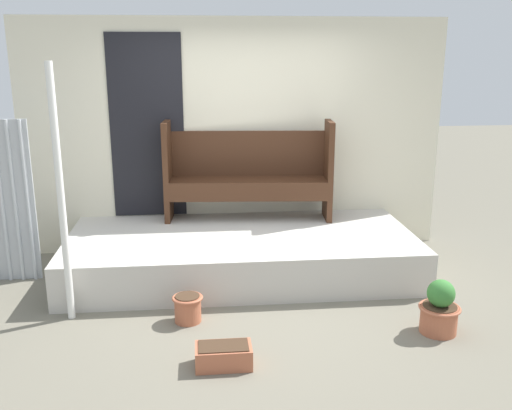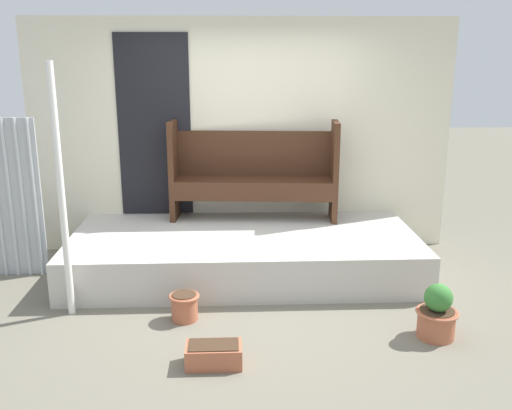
{
  "view_description": "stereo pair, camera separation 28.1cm",
  "coord_description": "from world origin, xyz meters",
  "px_view_note": "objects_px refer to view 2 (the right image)",
  "views": [
    {
      "loc": [
        -0.49,
        -4.74,
        2.25
      ],
      "look_at": [
        0.02,
        0.28,
        0.87
      ],
      "focal_mm": 40.0,
      "sensor_mm": 36.0,
      "label": 1
    },
    {
      "loc": [
        -0.21,
        -4.76,
        2.25
      ],
      "look_at": [
        0.02,
        0.28,
        0.87
      ],
      "focal_mm": 40.0,
      "sensor_mm": 36.0,
      "label": 2
    }
  ],
  "objects_px": {
    "flower_pot_middle": "(437,314)",
    "bench": "(254,170)",
    "support_post": "(61,194)",
    "flower_pot_left": "(184,306)",
    "planter_box_rect": "(214,355)"
  },
  "relations": [
    {
      "from": "flower_pot_middle",
      "to": "bench",
      "type": "bearing_deg",
      "value": 124.13
    },
    {
      "from": "support_post",
      "to": "flower_pot_middle",
      "type": "bearing_deg",
      "value": -10.57
    },
    {
      "from": "support_post",
      "to": "bench",
      "type": "relative_size",
      "value": 1.17
    },
    {
      "from": "flower_pot_left",
      "to": "planter_box_rect",
      "type": "distance_m",
      "value": 0.79
    },
    {
      "from": "flower_pot_left",
      "to": "flower_pot_middle",
      "type": "distance_m",
      "value": 2.09
    },
    {
      "from": "bench",
      "to": "flower_pot_middle",
      "type": "relative_size",
      "value": 4.03
    },
    {
      "from": "bench",
      "to": "planter_box_rect",
      "type": "height_order",
      "value": "bench"
    },
    {
      "from": "flower_pot_left",
      "to": "flower_pot_middle",
      "type": "height_order",
      "value": "flower_pot_middle"
    },
    {
      "from": "planter_box_rect",
      "to": "flower_pot_left",
      "type": "bearing_deg",
      "value": 110.03
    },
    {
      "from": "support_post",
      "to": "planter_box_rect",
      "type": "distance_m",
      "value": 1.86
    },
    {
      "from": "bench",
      "to": "planter_box_rect",
      "type": "xyz_separation_m",
      "value": [
        -0.39,
        -2.39,
        -0.89
      ]
    },
    {
      "from": "support_post",
      "to": "planter_box_rect",
      "type": "xyz_separation_m",
      "value": [
        1.28,
        -0.92,
        -1.0
      ]
    },
    {
      "from": "planter_box_rect",
      "to": "support_post",
      "type": "bearing_deg",
      "value": 144.41
    },
    {
      "from": "bench",
      "to": "flower_pot_left",
      "type": "bearing_deg",
      "value": -107.46
    },
    {
      "from": "support_post",
      "to": "flower_pot_middle",
      "type": "distance_m",
      "value": 3.24
    }
  ]
}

